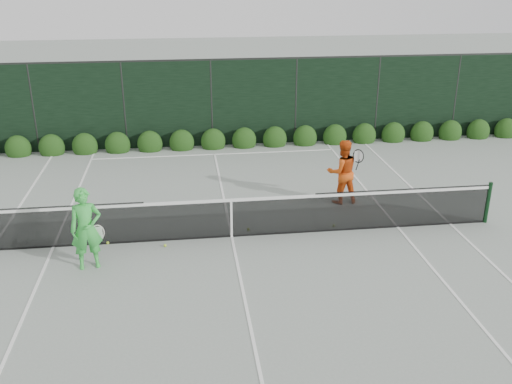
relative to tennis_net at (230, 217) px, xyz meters
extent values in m
plane|color=gray|center=(0.02, 0.00, -0.53)|extent=(80.00, 80.00, 0.00)
cylinder|color=#113318|center=(6.42, 0.00, 0.00)|extent=(0.10, 0.10, 1.07)
cube|color=black|center=(-4.18, 0.00, -0.02)|extent=(4.40, 0.01, 1.02)
cube|color=black|center=(0.02, 0.00, -0.05)|extent=(4.00, 0.01, 0.96)
cube|color=black|center=(4.22, 0.00, -0.02)|extent=(4.40, 0.01, 1.02)
cube|color=white|center=(0.02, 0.00, 0.41)|extent=(12.80, 0.03, 0.07)
cube|color=black|center=(0.02, 0.00, -0.51)|extent=(12.80, 0.02, 0.04)
cube|color=white|center=(0.02, 0.00, -0.07)|extent=(0.05, 0.03, 0.91)
imported|color=green|center=(-3.12, -1.03, 0.36)|extent=(0.73, 0.56, 1.79)
torus|color=beige|center=(-2.92, -0.93, 0.21)|extent=(0.30, 0.10, 0.30)
cylinder|color=black|center=(-2.92, -0.93, -0.03)|extent=(0.10, 0.03, 0.30)
imported|color=#D64C12|center=(3.17, 1.75, 0.35)|extent=(0.91, 0.74, 1.75)
torus|color=black|center=(3.52, 1.55, 0.84)|extent=(0.26, 0.19, 0.30)
cylinder|color=black|center=(3.52, 1.55, 0.60)|extent=(0.10, 0.03, 0.30)
cube|color=white|center=(5.51, 0.00, -0.53)|extent=(0.06, 23.77, 0.01)
cube|color=white|center=(-4.09, 0.00, -0.53)|extent=(0.06, 23.77, 0.01)
cube|color=white|center=(4.14, 0.00, -0.53)|extent=(0.06, 23.77, 0.01)
cube|color=white|center=(0.02, 11.88, -0.53)|extent=(11.03, 0.06, 0.01)
cube|color=white|center=(0.02, 6.40, -0.53)|extent=(8.23, 0.06, 0.01)
cube|color=white|center=(0.02, 0.00, -0.53)|extent=(0.06, 12.80, 0.01)
cube|color=black|center=(0.02, 7.50, 0.97)|extent=(32.00, 0.06, 3.00)
cube|color=#262826|center=(0.02, 7.50, 2.50)|extent=(32.00, 0.06, 0.06)
cylinder|color=#262826|center=(-5.98, 7.50, 0.97)|extent=(0.08, 0.08, 3.00)
cylinder|color=#262826|center=(-2.98, 7.50, 0.97)|extent=(0.08, 0.08, 3.00)
cylinder|color=#262826|center=(0.02, 7.50, 0.97)|extent=(0.08, 0.08, 3.00)
cylinder|color=#262826|center=(3.02, 7.50, 0.97)|extent=(0.08, 0.08, 3.00)
cylinder|color=#262826|center=(6.02, 7.50, 0.97)|extent=(0.08, 0.08, 3.00)
cylinder|color=#262826|center=(9.02, 7.50, 0.97)|extent=(0.08, 0.08, 3.00)
ellipsoid|color=#15330D|center=(-6.58, 7.15, -0.30)|extent=(0.86, 0.65, 0.94)
ellipsoid|color=#15330D|center=(-5.48, 7.15, -0.30)|extent=(0.86, 0.65, 0.94)
ellipsoid|color=#15330D|center=(-4.38, 7.15, -0.30)|extent=(0.86, 0.65, 0.94)
ellipsoid|color=#15330D|center=(-3.28, 7.15, -0.30)|extent=(0.86, 0.65, 0.94)
ellipsoid|color=#15330D|center=(-2.18, 7.15, -0.30)|extent=(0.86, 0.65, 0.94)
ellipsoid|color=#15330D|center=(-1.08, 7.15, -0.30)|extent=(0.86, 0.65, 0.94)
ellipsoid|color=#15330D|center=(0.02, 7.15, -0.30)|extent=(0.86, 0.65, 0.94)
ellipsoid|color=#15330D|center=(1.12, 7.15, -0.30)|extent=(0.86, 0.65, 0.94)
ellipsoid|color=#15330D|center=(2.22, 7.15, -0.30)|extent=(0.86, 0.65, 0.94)
ellipsoid|color=#15330D|center=(3.32, 7.15, -0.30)|extent=(0.86, 0.65, 0.94)
ellipsoid|color=#15330D|center=(4.42, 7.15, -0.30)|extent=(0.86, 0.65, 0.94)
ellipsoid|color=#15330D|center=(5.52, 7.15, -0.30)|extent=(0.86, 0.65, 0.94)
ellipsoid|color=#15330D|center=(6.62, 7.15, -0.30)|extent=(0.86, 0.65, 0.94)
ellipsoid|color=#15330D|center=(7.72, 7.15, -0.30)|extent=(0.86, 0.65, 0.94)
ellipsoid|color=#15330D|center=(8.82, 7.15, -0.30)|extent=(0.86, 0.65, 0.94)
ellipsoid|color=#15330D|center=(9.92, 7.15, -0.30)|extent=(0.86, 0.65, 0.94)
ellipsoid|color=#15330D|center=(11.02, 7.15, -0.30)|extent=(0.86, 0.65, 0.94)
sphere|color=#B0D32E|center=(-2.86, 0.00, -0.50)|extent=(0.07, 0.07, 0.07)
sphere|color=#B0D32E|center=(-1.54, -0.31, -0.50)|extent=(0.07, 0.07, 0.07)
sphere|color=#B0D32E|center=(2.58, 0.23, -0.50)|extent=(0.07, 0.07, 0.07)
sphere|color=#B0D32E|center=(0.46, 0.30, -0.50)|extent=(0.07, 0.07, 0.07)
camera|label=1|loc=(-1.00, -12.18, 5.50)|focal=40.00mm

